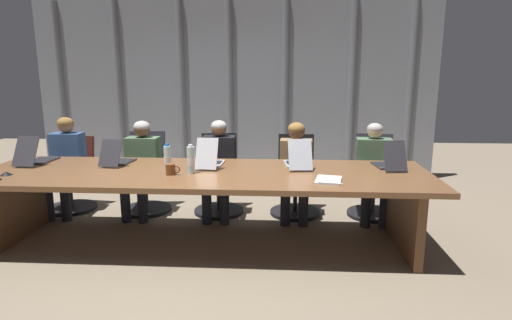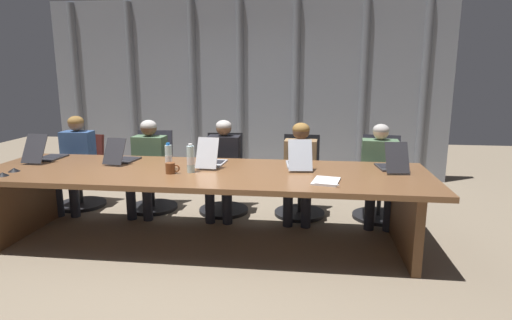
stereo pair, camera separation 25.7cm
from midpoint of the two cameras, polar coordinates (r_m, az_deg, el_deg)
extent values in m
plane|color=#7F705B|center=(4.42, -5.12, -10.89)|extent=(12.52, 12.52, 0.00)
cube|color=brown|center=(4.19, -5.31, -1.79)|extent=(4.38, 1.24, 0.05)
cube|color=black|center=(4.21, -5.29, -2.65)|extent=(3.72, 0.10, 0.06)
cube|color=brown|center=(5.07, -27.29, -5.04)|extent=(0.08, 1.06, 0.70)
cube|color=brown|center=(4.34, 20.96, -7.23)|extent=(0.08, 1.06, 0.70)
cube|color=gray|center=(6.83, -0.37, 9.27)|extent=(6.26, 0.10, 2.78)
cylinder|color=slate|center=(7.65, -21.82, 8.72)|extent=(0.12, 0.12, 2.72)
cylinder|color=slate|center=(7.25, -15.16, 9.02)|extent=(0.12, 0.12, 2.72)
cylinder|color=slate|center=(6.93, -7.29, 9.21)|extent=(0.12, 0.12, 2.72)
cylinder|color=slate|center=(6.78, -0.99, 9.25)|extent=(0.12, 0.12, 2.72)
cylinder|color=slate|center=(6.72, 6.45, 9.15)|extent=(0.12, 0.12, 2.72)
cylinder|color=slate|center=(6.78, 15.19, 8.84)|extent=(0.12, 0.12, 2.72)
cylinder|color=slate|center=(6.96, 22.49, 8.42)|extent=(0.12, 0.12, 2.72)
cube|color=#2D2D33|center=(5.20, -24.46, 0.27)|extent=(0.24, 0.35, 0.02)
cube|color=black|center=(5.22, -24.31, 0.43)|extent=(0.20, 0.20, 0.00)
cube|color=#2D2D33|center=(4.97, -26.19, 1.38)|extent=(0.24, 0.18, 0.29)
cube|color=black|center=(4.97, -26.16, 1.42)|extent=(0.21, 0.16, 0.26)
cube|color=#2D2D33|center=(4.79, -15.50, -0.01)|extent=(0.25, 0.33, 0.02)
cube|color=black|center=(4.81, -15.37, 0.16)|extent=(0.20, 0.19, 0.00)
cube|color=#2D2D33|center=(4.58, -16.90, 1.11)|extent=(0.23, 0.16, 0.26)
cube|color=black|center=(4.58, -16.87, 1.15)|extent=(0.20, 0.14, 0.23)
cube|color=#BCBCC1|center=(4.48, -3.99, -0.43)|extent=(0.23, 0.35, 0.02)
cube|color=black|center=(4.50, -3.91, -0.24)|extent=(0.19, 0.20, 0.00)
cube|color=#BCBCC1|center=(4.22, -4.82, 0.93)|extent=(0.22, 0.16, 0.29)
cube|color=black|center=(4.23, -4.80, 0.98)|extent=(0.20, 0.14, 0.26)
cube|color=#A8ADB7|center=(4.43, 7.27, -0.63)|extent=(0.27, 0.36, 0.02)
cube|color=black|center=(4.45, 7.23, -0.43)|extent=(0.22, 0.21, 0.00)
cube|color=#A8ADB7|center=(4.16, 7.70, 0.64)|extent=(0.25, 0.19, 0.29)
cube|color=black|center=(4.16, 7.69, 0.70)|extent=(0.22, 0.16, 0.25)
cube|color=#2D2D33|center=(4.51, 18.90, -0.96)|extent=(0.25, 0.35, 0.02)
cube|color=black|center=(4.53, 18.81, -0.77)|extent=(0.20, 0.20, 0.00)
cube|color=#2D2D33|center=(4.28, 19.99, 0.29)|extent=(0.23, 0.16, 0.28)
cube|color=black|center=(4.28, 19.97, 0.34)|extent=(0.21, 0.14, 0.25)
cube|color=#511E19|center=(5.80, -21.37, -1.92)|extent=(0.53, 0.53, 0.08)
cube|color=#511E19|center=(5.92, -20.37, 1.08)|extent=(0.44, 0.16, 0.46)
cylinder|color=#262628|center=(5.84, -21.22, -3.84)|extent=(0.05, 0.05, 0.32)
cylinder|color=black|center=(5.89, -21.09, -5.54)|extent=(0.60, 0.60, 0.04)
cube|color=#2D2D38|center=(5.41, -12.43, -2.32)|extent=(0.52, 0.52, 0.08)
cube|color=#2D2D38|center=(5.55, -12.01, 1.23)|extent=(0.44, 0.16, 0.52)
cylinder|color=#262628|center=(5.46, -12.33, -4.37)|extent=(0.05, 0.05, 0.32)
cylinder|color=black|center=(5.52, -12.25, -6.18)|extent=(0.60, 0.60, 0.04)
cube|color=black|center=(5.18, -2.94, -2.68)|extent=(0.52, 0.52, 0.08)
cube|color=black|center=(5.33, -2.77, 0.95)|extent=(0.44, 0.16, 0.50)
cylinder|color=#262628|center=(5.24, -2.91, -4.81)|extent=(0.05, 0.05, 0.32)
cylinder|color=black|center=(5.29, -2.89, -6.70)|extent=(0.60, 0.60, 0.04)
cube|color=black|center=(5.11, 7.35, -2.99)|extent=(0.49, 0.49, 0.08)
cube|color=black|center=(5.26, 7.50, 0.68)|extent=(0.44, 0.13, 0.50)
cylinder|color=#262628|center=(5.16, 7.29, -5.15)|extent=(0.05, 0.05, 0.32)
cylinder|color=black|center=(5.22, 7.24, -7.05)|extent=(0.60, 0.60, 0.04)
cube|color=#2D2D38|center=(5.20, 17.61, -3.20)|extent=(0.53, 0.53, 0.08)
cube|color=#2D2D38|center=(5.35, 17.66, 0.47)|extent=(0.44, 0.17, 0.51)
cylinder|color=#262628|center=(5.25, 17.47, -5.32)|extent=(0.05, 0.05, 0.32)
cylinder|color=black|center=(5.31, 17.35, -7.19)|extent=(0.60, 0.60, 0.04)
cube|color=#335184|center=(5.70, -21.46, 0.97)|extent=(0.38, 0.23, 0.52)
sphere|color=#8C6647|center=(5.65, -21.74, 4.55)|extent=(0.19, 0.19, 0.19)
ellipsoid|color=olive|center=(5.65, -21.75, 4.79)|extent=(0.19, 0.19, 0.14)
cylinder|color=#335184|center=(5.63, -20.11, 1.67)|extent=(0.08, 0.14, 0.27)
cylinder|color=#8C6647|center=(5.46, -20.93, 0.06)|extent=(0.07, 0.30, 0.06)
cylinder|color=#335184|center=(5.76, -22.88, 1.69)|extent=(0.08, 0.14, 0.27)
cylinder|color=#8C6647|center=(5.60, -23.77, 0.12)|extent=(0.07, 0.30, 0.06)
cylinder|color=#262833|center=(5.55, -21.20, -2.40)|extent=(0.15, 0.40, 0.13)
cylinder|color=#262833|center=(5.44, -21.86, -4.93)|extent=(0.11, 0.11, 0.42)
cylinder|color=#262833|center=(5.64, -23.03, -2.33)|extent=(0.15, 0.40, 0.13)
cylinder|color=#262833|center=(5.53, -23.72, -4.81)|extent=(0.11, 0.11, 0.42)
cube|color=#4C6B4C|center=(5.33, -12.63, 0.56)|extent=(0.39, 0.23, 0.48)
sphere|color=brown|center=(5.27, -12.80, 4.19)|extent=(0.19, 0.19, 0.19)
ellipsoid|color=#B2ADA8|center=(5.27, -12.81, 4.45)|extent=(0.20, 0.20, 0.14)
cylinder|color=#4C6B4C|center=(5.26, -11.01, 1.05)|extent=(0.07, 0.14, 0.27)
cylinder|color=brown|center=(5.09, -11.76, -0.69)|extent=(0.07, 0.30, 0.06)
cylinder|color=#4C6B4C|center=(5.38, -14.26, 1.14)|extent=(0.07, 0.14, 0.27)
cylinder|color=brown|center=(5.22, -15.09, -0.56)|extent=(0.07, 0.30, 0.06)
cylinder|color=#262833|center=(5.17, -12.27, -2.86)|extent=(0.14, 0.40, 0.13)
cylinder|color=#262833|center=(5.07, -12.89, -5.57)|extent=(0.11, 0.11, 0.42)
cylinder|color=#262833|center=(5.25, -14.31, -2.74)|extent=(0.14, 0.40, 0.13)
cylinder|color=#262833|center=(5.14, -14.97, -5.42)|extent=(0.11, 0.11, 0.42)
cube|color=black|center=(5.09, -2.83, 0.43)|extent=(0.38, 0.22, 0.50)
sphere|color=#8C6647|center=(5.03, -2.87, 4.31)|extent=(0.18, 0.18, 0.18)
ellipsoid|color=#B2ADA8|center=(5.03, -2.88, 4.56)|extent=(0.19, 0.19, 0.14)
cylinder|color=black|center=(5.06, -1.08, 1.07)|extent=(0.07, 0.14, 0.27)
cylinder|color=#8C6647|center=(4.88, -1.40, -0.74)|extent=(0.07, 0.30, 0.06)
cylinder|color=black|center=(5.11, -4.58, 1.15)|extent=(0.07, 0.14, 0.27)
cylinder|color=#8C6647|center=(4.93, -5.02, -0.65)|extent=(0.07, 0.30, 0.06)
cylinder|color=#262833|center=(4.95, -2.03, -3.25)|extent=(0.13, 0.40, 0.13)
cylinder|color=#262833|center=(4.84, -2.33, -6.11)|extent=(0.11, 0.11, 0.42)
cylinder|color=#262833|center=(4.98, -4.31, -3.18)|extent=(0.13, 0.40, 0.13)
cylinder|color=#262833|center=(4.87, -4.67, -6.02)|extent=(0.11, 0.11, 0.42)
cube|color=olive|center=(5.02, 7.42, 0.00)|extent=(0.38, 0.24, 0.47)
sphere|color=brown|center=(4.96, 7.52, 3.83)|extent=(0.20, 0.20, 0.20)
ellipsoid|color=olive|center=(4.96, 7.53, 4.11)|extent=(0.20, 0.20, 0.15)
cylinder|color=olive|center=(5.01, 9.20, 0.45)|extent=(0.08, 0.14, 0.27)
cylinder|color=brown|center=(4.83, 9.11, -1.41)|extent=(0.08, 0.30, 0.06)
cylinder|color=olive|center=(5.02, 5.66, 0.57)|extent=(0.08, 0.14, 0.27)
cylinder|color=brown|center=(4.84, 5.44, -1.27)|extent=(0.08, 0.30, 0.06)
cylinder|color=#262833|center=(4.89, 8.39, -3.58)|extent=(0.15, 0.41, 0.13)
cylinder|color=#262833|center=(4.78, 8.24, -6.49)|extent=(0.11, 0.11, 0.42)
cylinder|color=#262833|center=(4.90, 6.04, -3.49)|extent=(0.15, 0.41, 0.13)
cylinder|color=#262833|center=(4.78, 5.83, -6.39)|extent=(0.11, 0.11, 0.42)
cube|color=#4C6B4C|center=(5.11, 17.53, -0.15)|extent=(0.41, 0.25, 0.49)
sphere|color=beige|center=(5.05, 17.77, 3.61)|extent=(0.18, 0.18, 0.18)
ellipsoid|color=#B2ADA8|center=(5.05, 17.78, 3.85)|extent=(0.18, 0.18, 0.13)
cylinder|color=#4C6B4C|center=(5.12, 19.44, 0.38)|extent=(0.08, 0.14, 0.27)
cylinder|color=beige|center=(4.94, 19.66, -1.43)|extent=(0.09, 0.30, 0.06)
cylinder|color=#4C6B4C|center=(5.08, 15.68, 0.55)|extent=(0.08, 0.14, 0.27)
cylinder|color=beige|center=(4.90, 15.76, -1.27)|extent=(0.09, 0.30, 0.06)
cylinder|color=#262833|center=(4.99, 18.69, -3.78)|extent=(0.16, 0.41, 0.13)
cylinder|color=#262833|center=(4.88, 18.77, -6.63)|extent=(0.11, 0.11, 0.42)
cylinder|color=#262833|center=(4.97, 16.40, -3.69)|extent=(0.16, 0.41, 0.13)
cylinder|color=#262833|center=(4.85, 16.42, -6.56)|extent=(0.11, 0.11, 0.42)
cylinder|color=silver|center=(4.26, -9.91, 0.33)|extent=(0.07, 0.07, 0.25)
cylinder|color=white|center=(4.26, -9.91, 0.17)|extent=(0.07, 0.07, 0.07)
cylinder|color=blue|center=(4.23, -9.98, 2.11)|extent=(0.04, 0.04, 0.02)
cylinder|color=silver|center=(4.11, -6.96, 0.09)|extent=(0.07, 0.07, 0.26)
cylinder|color=white|center=(4.11, -6.96, -0.08)|extent=(0.07, 0.07, 0.08)
cylinder|color=white|center=(4.08, -7.01, 2.01)|extent=(0.04, 0.04, 0.02)
cylinder|color=brown|center=(4.11, -9.63, -1.09)|extent=(0.09, 0.09, 0.10)
torus|color=brown|center=(4.10, -8.86, -1.11)|extent=(0.07, 0.01, 0.07)
cone|color=black|center=(4.55, -29.40, -1.67)|extent=(0.11, 0.11, 0.03)
cone|color=black|center=(4.70, -28.26, -1.16)|extent=(0.11, 0.11, 0.03)
cube|color=silver|center=(3.83, 11.25, -2.81)|extent=(0.27, 0.34, 0.02)
cylinder|color=silver|center=(3.68, 11.42, -3.22)|extent=(0.21, 0.05, 0.01)
camera|label=1|loc=(0.13, -88.24, 0.38)|focal=29.95mm
camera|label=2|loc=(0.13, 91.76, -0.38)|focal=29.95mm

